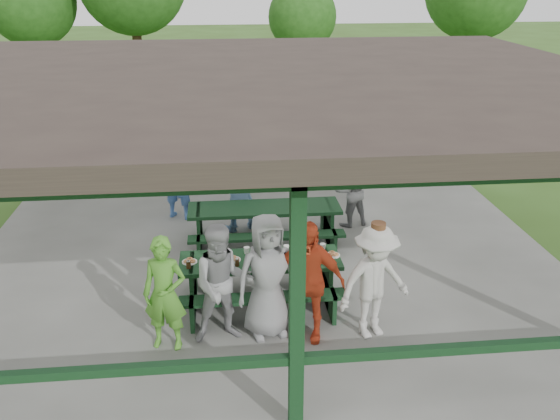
{
  "coord_description": "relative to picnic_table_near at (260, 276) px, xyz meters",
  "views": [
    {
      "loc": [
        -0.69,
        -8.86,
        4.8
      ],
      "look_at": [
        0.19,
        -0.3,
        1.23
      ],
      "focal_mm": 38.0,
      "sensor_mm": 36.0,
      "label": 1
    }
  ],
  "objects": [
    {
      "name": "table_setting",
      "position": [
        0.12,
        0.02,
        0.32
      ],
      "size": [
        2.3,
        0.45,
        0.1
      ],
      "color": "white",
      "rests_on": "picnic_table_near"
    },
    {
      "name": "pickup_truck",
      "position": [
        0.71,
        8.94,
        0.11
      ],
      "size": [
        5.35,
        3.94,
        1.35
      ],
      "primitive_type": "imported",
      "rotation": [
        0.0,
        0.0,
        1.18
      ],
      "color": "silver",
      "rests_on": "ground"
    },
    {
      "name": "contestant_white_fedora",
      "position": [
        1.46,
        -0.94,
        0.35
      ],
      "size": [
        1.18,
        0.9,
        1.67
      ],
      "rotation": [
        0.0,
        0.0,
        0.32
      ],
      "color": "beige",
      "rests_on": "concrete_slab"
    },
    {
      "name": "pavilion_structure",
      "position": [
        0.19,
        1.2,
        2.6
      ],
      "size": [
        10.6,
        8.6,
        3.24
      ],
      "color": "black",
      "rests_on": "concrete_slab"
    },
    {
      "name": "contestant_red",
      "position": [
        0.56,
        -0.9,
        0.39
      ],
      "size": [
        1.08,
        0.68,
        1.71
      ],
      "primitive_type": "imported",
      "rotation": [
        0.0,
        0.0,
        -0.28
      ],
      "color": "#B4371A",
      "rests_on": "concrete_slab"
    },
    {
      "name": "concrete_slab",
      "position": [
        0.19,
        1.2,
        -0.52
      ],
      "size": [
        10.0,
        8.0,
        0.1
      ],
      "primitive_type": "cube",
      "color": "slate",
      "rests_on": "ground"
    },
    {
      "name": "contestant_grey_left",
      "position": [
        -0.55,
        -0.83,
        0.37
      ],
      "size": [
        0.88,
        0.72,
        1.67
      ],
      "primitive_type": "imported",
      "rotation": [
        0.0,
        0.0,
        0.11
      ],
      "color": "#969699",
      "rests_on": "concrete_slab"
    },
    {
      "name": "ground",
      "position": [
        0.19,
        1.2,
        -0.57
      ],
      "size": [
        90.0,
        90.0,
        0.0
      ],
      "primitive_type": "plane",
      "color": "#305019",
      "rests_on": "ground"
    },
    {
      "name": "tree_far_left",
      "position": [
        -7.4,
        16.6,
        2.95
      ],
      "size": [
        3.33,
        3.33,
        5.2
      ],
      "color": "#332014",
      "rests_on": "ground"
    },
    {
      "name": "contestant_green",
      "position": [
        -1.3,
        -0.93,
        0.32
      ],
      "size": [
        0.64,
        0.49,
        1.58
      ],
      "primitive_type": "imported",
      "rotation": [
        0.0,
        0.0,
        -0.22
      ],
      "color": "#4E972B",
      "rests_on": "concrete_slab"
    },
    {
      "name": "picnic_table_near",
      "position": [
        0.0,
        0.0,
        0.0
      ],
      "size": [
        2.34,
        1.39,
        0.75
      ],
      "color": "black",
      "rests_on": "concrete_slab"
    },
    {
      "name": "spectator_lblue",
      "position": [
        -0.19,
        2.79,
        0.35
      ],
      "size": [
        1.59,
        0.98,
        1.64
      ],
      "primitive_type": "imported",
      "rotation": [
        0.0,
        0.0,
        3.49
      ],
      "color": "#93BFE3",
      "rests_on": "concrete_slab"
    },
    {
      "name": "tree_mid",
      "position": [
        2.91,
        16.9,
        2.31
      ],
      "size": [
        2.73,
        2.73,
        4.26
      ],
      "color": "#332014",
      "rests_on": "ground"
    },
    {
      "name": "picnic_table_far",
      "position": [
        0.22,
        2.0,
        0.01
      ],
      "size": [
        2.69,
        1.39,
        0.75
      ],
      "color": "black",
      "rests_on": "concrete_slab"
    },
    {
      "name": "spectator_grey",
      "position": [
        1.93,
        2.74,
        0.25
      ],
      "size": [
        0.81,
        0.7,
        1.43
      ],
      "primitive_type": "imported",
      "rotation": [
        0.0,
        0.0,
        3.4
      ],
      "color": "gray",
      "rests_on": "concrete_slab"
    },
    {
      "name": "contestant_grey_mid",
      "position": [
        0.05,
        -0.75,
        0.41
      ],
      "size": [
        0.96,
        0.73,
        1.75
      ],
      "primitive_type": "imported",
      "rotation": [
        0.0,
        0.0,
        0.22
      ],
      "color": "gray",
      "rests_on": "concrete_slab"
    },
    {
      "name": "spectator_blue",
      "position": [
        -1.39,
        3.45,
        0.46
      ],
      "size": [
        0.8,
        0.68,
        1.85
      ],
      "primitive_type": "imported",
      "rotation": [
        0.0,
        0.0,
        2.73
      ],
      "color": "#456EB4",
      "rests_on": "concrete_slab"
    },
    {
      "name": "farm_trailer",
      "position": [
        -1.06,
        10.38,
        0.06
      ],
      "size": [
        3.64,
        2.26,
        1.27
      ],
      "rotation": [
        0.0,
        0.0,
        0.32
      ],
      "color": "navy",
      "rests_on": "ground"
    }
  ]
}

